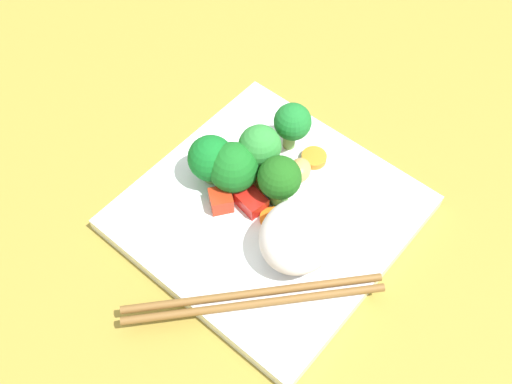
# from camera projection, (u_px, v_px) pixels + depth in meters

# --- Properties ---
(ground_plane) EXTENTS (1.10, 1.10, 0.02)m
(ground_plane) POSITION_uv_depth(u_px,v_px,m) (268.00, 222.00, 0.65)
(ground_plane) COLOR olive
(square_plate) EXTENTS (0.28, 0.28, 0.02)m
(square_plate) POSITION_uv_depth(u_px,v_px,m) (269.00, 213.00, 0.63)
(square_plate) COLOR white
(square_plate) RESTS_ON ground_plane
(rice_mound) EXTENTS (0.08, 0.09, 0.06)m
(rice_mound) POSITION_uv_depth(u_px,v_px,m) (298.00, 236.00, 0.57)
(rice_mound) COLOR white
(rice_mound) RESTS_ON square_plate
(broccoli_floret_0) EXTENTS (0.04, 0.04, 0.06)m
(broccoli_floret_0) POSITION_uv_depth(u_px,v_px,m) (292.00, 123.00, 0.64)
(broccoli_floret_0) COLOR #75A84E
(broccoli_floret_0) RESTS_ON square_plate
(broccoli_floret_1) EXTENTS (0.05, 0.05, 0.06)m
(broccoli_floret_1) POSITION_uv_depth(u_px,v_px,m) (282.00, 181.00, 0.60)
(broccoli_floret_1) COLOR #589D40
(broccoli_floret_1) RESTS_ON square_plate
(broccoli_floret_2) EXTENTS (0.05, 0.05, 0.06)m
(broccoli_floret_2) POSITION_uv_depth(u_px,v_px,m) (233.00, 168.00, 0.61)
(broccoli_floret_2) COLOR #74A845
(broccoli_floret_2) RESTS_ON square_plate
(broccoli_floret_3) EXTENTS (0.05, 0.05, 0.06)m
(broccoli_floret_3) POSITION_uv_depth(u_px,v_px,m) (211.00, 159.00, 0.62)
(broccoli_floret_3) COLOR #72A74E
(broccoli_floret_3) RESTS_ON square_plate
(broccoli_floret_4) EXTENTS (0.05, 0.05, 0.07)m
(broccoli_floret_4) POSITION_uv_depth(u_px,v_px,m) (260.00, 147.00, 0.62)
(broccoli_floret_4) COLOR #7CBE5C
(broccoli_floret_4) RESTS_ON square_plate
(carrot_slice_0) EXTENTS (0.04, 0.04, 0.01)m
(carrot_slice_0) POSITION_uv_depth(u_px,v_px,m) (273.00, 219.00, 0.61)
(carrot_slice_0) COLOR orange
(carrot_slice_0) RESTS_ON square_plate
(carrot_slice_1) EXTENTS (0.03, 0.03, 0.01)m
(carrot_slice_1) POSITION_uv_depth(u_px,v_px,m) (312.00, 157.00, 0.66)
(carrot_slice_1) COLOR orange
(carrot_slice_1) RESTS_ON square_plate
(carrot_slice_2) EXTENTS (0.02, 0.02, 0.01)m
(carrot_slice_2) POSITION_uv_depth(u_px,v_px,m) (260.00, 184.00, 0.64)
(carrot_slice_2) COLOR orange
(carrot_slice_2) RESTS_ON square_plate
(pepper_chunk_0) EXTENTS (0.03, 0.03, 0.02)m
(pepper_chunk_0) POSITION_uv_depth(u_px,v_px,m) (259.00, 150.00, 0.66)
(pepper_chunk_0) COLOR red
(pepper_chunk_0) RESTS_ON square_plate
(pepper_chunk_1) EXTENTS (0.03, 0.03, 0.02)m
(pepper_chunk_1) POSITION_uv_depth(u_px,v_px,m) (251.00, 201.00, 0.62)
(pepper_chunk_1) COLOR red
(pepper_chunk_1) RESTS_ON square_plate
(pepper_chunk_2) EXTENTS (0.03, 0.03, 0.02)m
(pepper_chunk_2) POSITION_uv_depth(u_px,v_px,m) (221.00, 200.00, 0.62)
(pepper_chunk_2) COLOR red
(pepper_chunk_2) RESTS_ON square_plate
(chicken_piece_0) EXTENTS (0.04, 0.03, 0.02)m
(chicken_piece_0) POSITION_uv_depth(u_px,v_px,m) (277.00, 173.00, 0.63)
(chicken_piece_0) COLOR tan
(chicken_piece_0) RESTS_ON square_plate
(chicken_piece_1) EXTENTS (0.03, 0.04, 0.02)m
(chicken_piece_1) POSITION_uv_depth(u_px,v_px,m) (296.00, 169.00, 0.64)
(chicken_piece_1) COLOR tan
(chicken_piece_1) RESTS_ON square_plate
(chopstick_pair) EXTENTS (0.19, 0.19, 0.01)m
(chopstick_pair) POSITION_uv_depth(u_px,v_px,m) (254.00, 299.00, 0.56)
(chopstick_pair) COLOR brown
(chopstick_pair) RESTS_ON square_plate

